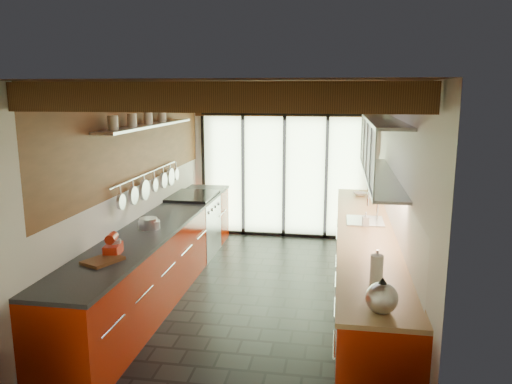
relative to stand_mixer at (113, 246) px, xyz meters
The scene contains 18 objects.
ground 2.10m from the stand_mixer, 46.26° to the left, with size 5.50×5.50×0.00m, color black.
room_shell 1.95m from the stand_mixer, 46.26° to the left, with size 5.50×5.50×5.50m.
ceiling_beams 2.58m from the stand_mixer, 53.33° to the left, with size 3.14×5.06×4.90m.
glass_door 4.27m from the stand_mixer, 72.47° to the left, with size 2.95×0.10×2.90m.
left_counter 1.44m from the stand_mixer, 90.22° to the left, with size 0.68×5.00×0.92m.
range_stove 2.83m from the stand_mixer, 90.10° to the left, with size 0.66×0.90×0.97m.
right_counter 2.92m from the stand_mixer, 27.57° to the left, with size 0.68×5.00×0.92m.
sink_assembly 3.09m from the stand_mixer, 34.03° to the left, with size 0.45×0.52×0.43m.
upper_cabinets_right 3.26m from the stand_mixer, 31.07° to the left, with size 0.34×3.00×3.00m.
left_wall_fixtures 1.81m from the stand_mixer, 97.09° to the left, with size 0.28×2.60×0.96m.
stand_mixer is the anchor object (origin of this frame).
pot_large 0.94m from the stand_mixer, 90.00° to the left, with size 0.21×0.21×0.14m, color silver.
pot_small 0.96m from the stand_mixer, 90.00° to the left, with size 0.25×0.25×0.10m, color silver.
cutting_board 0.25m from the stand_mixer, 90.00° to the right, with size 0.25×0.35×0.03m, color brown.
kettle 2.70m from the stand_mixer, 19.96° to the right, with size 0.30×0.32×0.28m.
paper_towel 2.57m from the stand_mixer, ahead, with size 0.12×0.12×0.30m.
soap_bottle 2.95m from the stand_mixer, 30.57° to the left, with size 0.08×0.08×0.17m, color silver.
bowl 4.18m from the stand_mixer, 52.62° to the left, with size 0.20×0.20×0.05m, color silver.
Camera 1 is at (0.92, -5.80, 2.52)m, focal length 35.00 mm.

